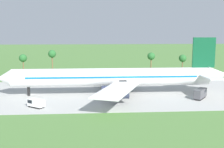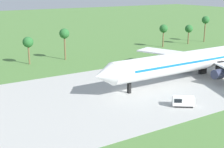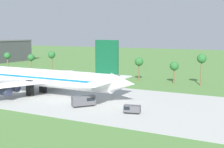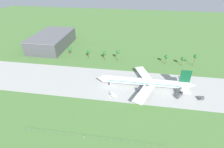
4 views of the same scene
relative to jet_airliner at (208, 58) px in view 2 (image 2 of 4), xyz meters
name	(u,v)px [view 2 (image 2 of 4)]	position (x,y,z in m)	size (l,w,h in m)	color
ground_plane	(125,91)	(-28.00, 1.98, -5.65)	(600.00, 600.00, 0.00)	#517F3D
taxiway_strip	(125,91)	(-28.00, 1.98, -5.64)	(320.00, 44.00, 0.02)	#B2B2AD
jet_airliner	(208,58)	(0.00, 0.00, 0.00)	(74.50, 52.21, 18.23)	white
baggage_tug	(183,101)	(-23.14, -13.69, -4.37)	(5.07, 4.43, 2.36)	black
palm_tree_row	(95,34)	(-14.01, 42.94, 2.85)	(125.53, 3.60, 12.29)	brown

